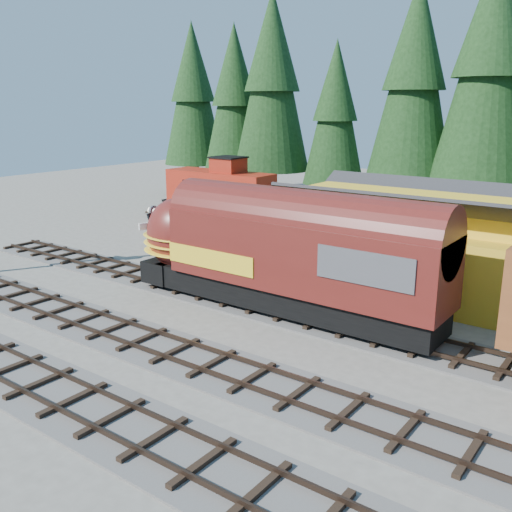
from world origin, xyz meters
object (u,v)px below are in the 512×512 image
Objects in this scene: locomotive at (270,257)px; caboose at (220,192)px; depot at (416,233)px; pickup_truck_a at (215,249)px; pickup_truck_b at (192,241)px.

locomotive is 20.29m from caboose.
depot is at bearing 57.67° from locomotive.
pickup_truck_a is (-6.90, 4.22, -1.53)m from locomotive.
depot is at bearing -85.56° from pickup_truck_a.
locomotive is 2.57× the size of pickup_truck_b.
depot reaches higher than locomotive.
pickup_truck_a is at bearing -51.47° from caboose.
locomotive is at bearing -128.70° from pickup_truck_a.
pickup_truck_a is 2.75m from pickup_truck_b.
locomotive is at bearing -122.33° from depot.
caboose reaches higher than pickup_truck_b.
caboose is 12.58m from pickup_truck_a.
pickup_truck_b is at bearing -174.07° from depot.
pickup_truck_b is at bearing 64.42° from pickup_truck_a.
depot is at bearing -84.91° from pickup_truck_b.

